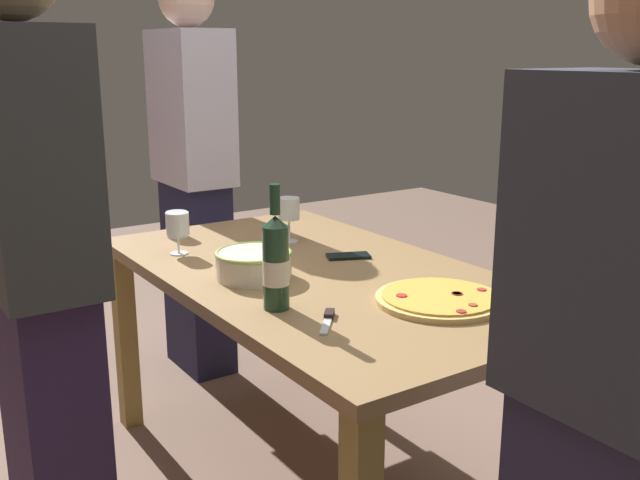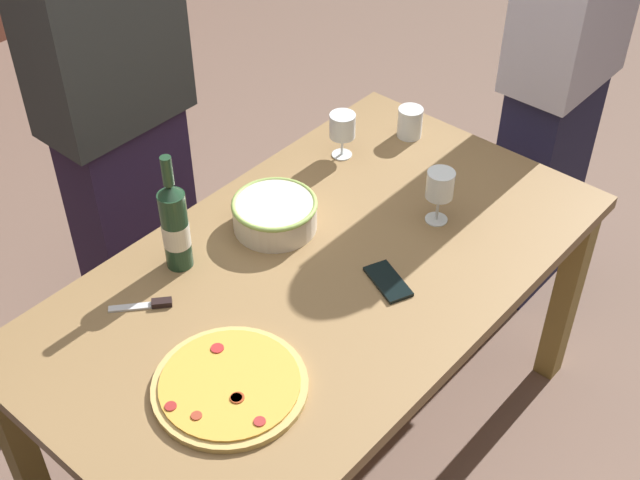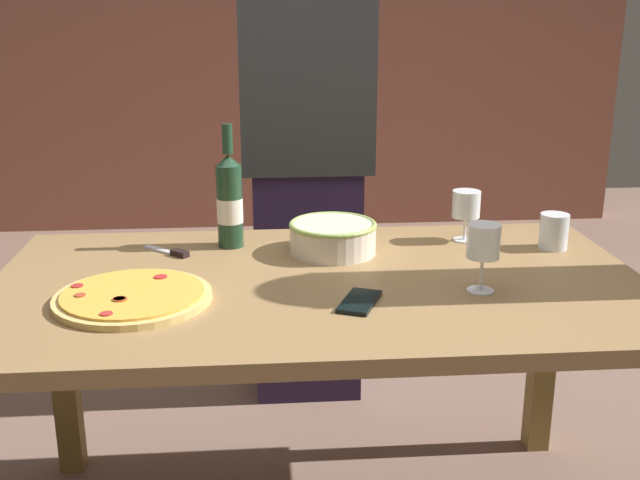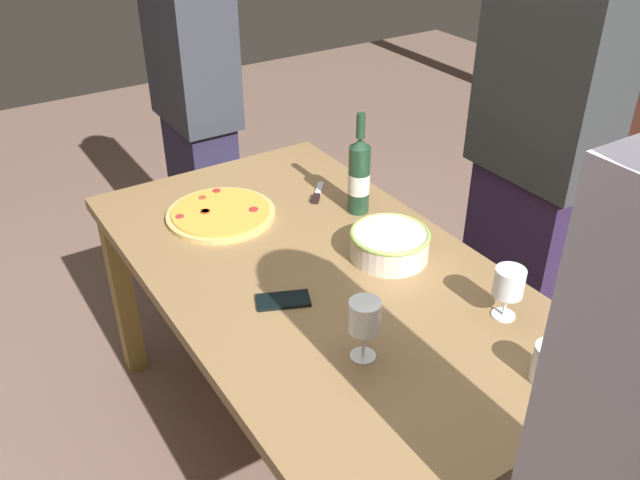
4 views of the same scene
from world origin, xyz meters
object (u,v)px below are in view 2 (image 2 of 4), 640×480
dining_table (320,295)px  person_host (562,70)px  wine_glass_by_bottle (342,128)px  wine_bottle (175,225)px  pizza_knife (149,305)px  pizza (230,385)px  serving_bowl (275,213)px  person_guest_left (116,112)px  cell_phone (388,281)px  wine_glass_near_pizza (440,186)px  cup_amber (410,122)px

dining_table → person_host: 1.13m
wine_glass_by_bottle → wine_bottle: bearing=179.8°
pizza_knife → person_host: size_ratio=0.08×
pizza → wine_bottle: (0.21, 0.40, 0.12)m
serving_bowl → person_guest_left: size_ratio=0.14×
cell_phone → person_guest_left: size_ratio=0.08×
wine_glass_by_bottle → wine_glass_near_pizza: bearing=-99.8°
serving_bowl → pizza_knife: (-0.43, 0.02, -0.04)m
cell_phone → pizza_knife: (-0.46, 0.40, 0.00)m
dining_table → wine_bottle: 0.43m
cell_phone → pizza_knife: size_ratio=1.08×
serving_bowl → wine_glass_by_bottle: 0.40m
wine_glass_by_bottle → person_guest_left: size_ratio=0.08×
wine_glass_near_pizza → cell_phone: 0.32m
serving_bowl → cell_phone: 0.38m
wine_glass_near_pizza → wine_glass_by_bottle: (0.07, 0.40, -0.02)m
dining_table → wine_bottle: (-0.22, 0.29, 0.22)m
dining_table → serving_bowl: (0.05, 0.21, 0.14)m
cell_phone → wine_glass_by_bottle: bearing=74.6°
cup_amber → cell_phone: 0.69m
serving_bowl → wine_bottle: size_ratio=0.69×
serving_bowl → person_host: (1.05, -0.28, 0.10)m
cup_amber → person_host: bearing=-31.8°
cup_amber → cell_phone: size_ratio=0.68×
serving_bowl → wine_glass_near_pizza: 0.46m
cell_phone → pizza_knife: pizza_knife is taller
dining_table → cell_phone: size_ratio=11.11×
dining_table → pizza: bearing=-166.1°
pizza → wine_glass_by_bottle: (0.87, 0.40, 0.09)m
wine_bottle → cell_phone: wine_bottle is taller
pizza_knife → person_guest_left: (0.41, 0.61, 0.12)m
dining_table → wine_glass_by_bottle: wine_glass_by_bottle is taller
dining_table → cell_phone: 0.21m
serving_bowl → wine_bottle: wine_bottle is taller
cell_phone → wine_glass_near_pizza: bearing=33.5°
wine_bottle → cup_amber: wine_bottle is taller
wine_bottle → person_guest_left: (0.25, 0.55, -0.01)m
dining_table → cup_amber: 0.71m
pizza → cup_amber: size_ratio=3.65×
person_host → person_guest_left: person_host is taller
person_host → cup_amber: bearing=-28.0°
dining_table → pizza_knife: pizza_knife is taller
serving_bowl → wine_glass_near_pizza: (0.32, -0.32, 0.07)m
wine_glass_near_pizza → cup_amber: bearing=46.7°
serving_bowl → pizza_knife: 0.44m
serving_bowl → pizza_knife: serving_bowl is taller
wine_glass_by_bottle → cell_phone: size_ratio=1.01×
wine_glass_near_pizza → wine_bottle: bearing=145.7°
wine_glass_by_bottle → pizza_knife: wine_glass_by_bottle is taller
wine_glass_near_pizza → cell_phone: size_ratio=1.14×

